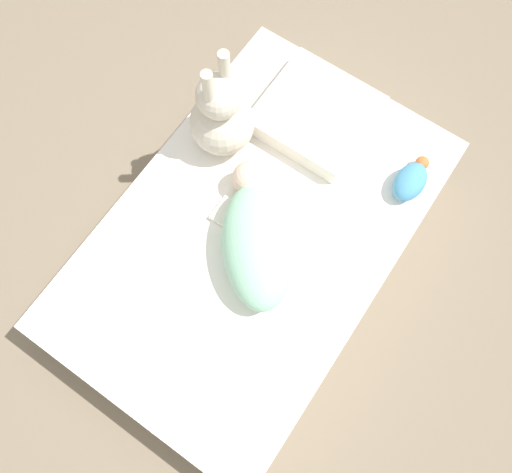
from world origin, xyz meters
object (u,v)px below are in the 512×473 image
Objects in this scene: swaddled_baby at (256,240)px; pillow at (316,114)px; bunny_plush at (221,117)px; turtle_plush at (411,180)px.

pillow is at bearing -29.98° from swaddled_baby.
bunny_plush is 0.62m from turtle_plush.
swaddled_baby is at bearing 147.52° from turtle_plush.
pillow is 0.37m from turtle_plush.
turtle_plush is (-0.03, -0.37, 0.00)m from pillow.
bunny_plush is at bearing 137.84° from pillow.
swaddled_baby is 0.48m from pillow.
swaddled_baby reaches higher than pillow.
pillow is 0.32m from bunny_plush.
bunny_plush reaches higher than swaddled_baby.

